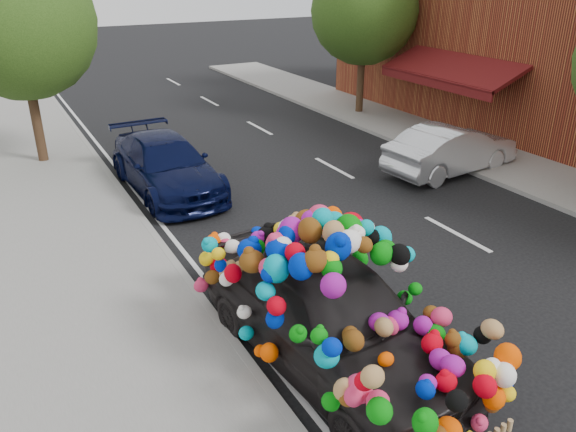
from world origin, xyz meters
name	(u,v)px	position (x,y,z in m)	size (l,w,h in m)	color
ground	(318,273)	(0.00, 0.00, 0.00)	(100.00, 100.00, 0.00)	black
sidewalk	(88,334)	(-4.30, 0.00, 0.06)	(4.00, 60.00, 0.12)	gray
kerb	(203,302)	(-2.35, 0.00, 0.07)	(0.15, 60.00, 0.13)	gray
footpath_far	(499,161)	(8.20, 3.00, 0.06)	(3.00, 40.00, 0.12)	gray
lane_markings	(457,234)	(3.60, 0.00, 0.01)	(6.00, 50.00, 0.01)	silver
tree_near_sidewalk	(18,22)	(-3.80, 9.50, 4.02)	(4.20, 4.20, 6.13)	#332114
tree_far_b	(364,10)	(8.00, 10.00, 3.89)	(4.00, 4.00, 5.90)	#332114
plush_art_car	(328,291)	(-1.24, -2.27, 1.21)	(2.83, 5.34, 2.33)	black
navy_sedan	(166,165)	(-1.20, 5.62, 0.70)	(1.95, 4.80, 1.39)	black
silver_hatchback	(451,149)	(6.30, 3.14, 0.68)	(1.45, 4.15, 1.37)	silver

